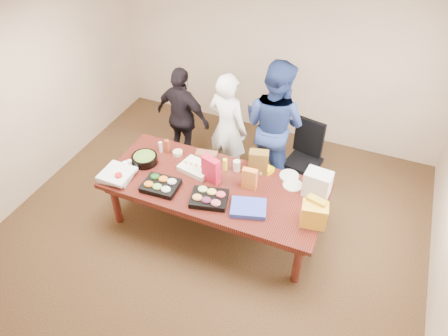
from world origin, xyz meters
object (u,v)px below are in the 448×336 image
at_px(person_right, 274,125).
at_px(sheet_cake, 196,168).
at_px(office_chair, 303,160).
at_px(salad_bowl, 145,159).
at_px(person_center, 228,128).
at_px(conference_table, 215,205).

bearing_deg(person_right, sheet_cake, 73.49).
relative_size(office_chair, salad_bowl, 3.02).
distance_m(sheet_cake, salad_bowl, 0.71).
relative_size(person_center, salad_bowl, 5.09).
bearing_deg(office_chair, conference_table, -114.60).
bearing_deg(person_center, sheet_cake, 98.00).
bearing_deg(salad_bowl, person_right, 40.18).
distance_m(conference_table, office_chair, 1.48).
xyz_separation_m(office_chair, person_center, (-1.12, -0.15, 0.35)).
relative_size(conference_table, office_chair, 2.72).
distance_m(office_chair, person_right, 0.67).
height_order(conference_table, person_center, person_center).
relative_size(person_center, person_right, 0.89).
bearing_deg(salad_bowl, office_chair, 31.34).
relative_size(office_chair, person_right, 0.52).
relative_size(person_center, sheet_cake, 4.20).
height_order(person_right, salad_bowl, person_right).
bearing_deg(office_chair, person_right, -172.75).
bearing_deg(conference_table, salad_bowl, 177.95).
bearing_deg(salad_bowl, person_center, 52.20).
relative_size(sheet_cake, salad_bowl, 1.21).
bearing_deg(sheet_cake, office_chair, 52.41).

